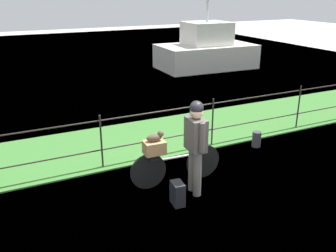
# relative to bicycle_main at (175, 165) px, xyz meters

# --- Properties ---
(ground_plane) EXTENTS (60.00, 60.00, 0.00)m
(ground_plane) POSITION_rel_bicycle_main_xyz_m (0.26, -1.00, -0.35)
(ground_plane) COLOR #B2ADA3
(grass_strip) EXTENTS (27.00, 2.40, 0.03)m
(grass_strip) POSITION_rel_bicycle_main_xyz_m (0.26, 2.19, -0.34)
(grass_strip) COLOR #38702D
(grass_strip) RESTS_ON ground
(harbor_water) EXTENTS (30.00, 30.00, 0.00)m
(harbor_water) POSITION_rel_bicycle_main_xyz_m (0.26, 11.19, -0.35)
(harbor_water) COLOR slate
(harbor_water) RESTS_ON ground
(iron_fence) EXTENTS (18.04, 0.04, 1.11)m
(iron_fence) POSITION_rel_bicycle_main_xyz_m (0.26, 1.18, 0.31)
(iron_fence) COLOR #28231E
(iron_fence) RESTS_ON ground
(bicycle_main) EXTENTS (1.75, 0.20, 0.66)m
(bicycle_main) POSITION_rel_bicycle_main_xyz_m (0.00, 0.00, 0.00)
(bicycle_main) COLOR black
(bicycle_main) RESTS_ON ground
(wooden_crate) EXTENTS (0.38, 0.30, 0.23)m
(wooden_crate) POSITION_rel_bicycle_main_xyz_m (-0.41, 0.03, 0.43)
(wooden_crate) COLOR #A87F51
(wooden_crate) RESTS_ON bicycle_main
(terrier_dog) EXTENTS (0.32, 0.16, 0.18)m
(terrier_dog) POSITION_rel_bicycle_main_xyz_m (-0.38, 0.02, 0.62)
(terrier_dog) COLOR #4C3D2D
(terrier_dog) RESTS_ON wooden_crate
(cyclist_person) EXTENTS (0.28, 0.54, 1.68)m
(cyclist_person) POSITION_rel_bicycle_main_xyz_m (0.14, -0.46, 0.65)
(cyclist_person) COLOR slate
(cyclist_person) RESTS_ON ground
(backpack_on_paving) EXTENTS (0.21, 0.30, 0.40)m
(backpack_on_paving) POSITION_rel_bicycle_main_xyz_m (-0.30, -0.67, -0.15)
(backpack_on_paving) COLOR black
(backpack_on_paving) RESTS_ON ground
(mooring_bollard) EXTENTS (0.20, 0.20, 0.36)m
(mooring_bollard) POSITION_rel_bicycle_main_xyz_m (2.42, 0.68, -0.17)
(mooring_bollard) COLOR #38383D
(mooring_bollard) RESTS_ON ground
(moored_boat_mid) EXTENTS (4.29, 2.48, 3.62)m
(moored_boat_mid) POSITION_rel_bicycle_main_xyz_m (6.10, 8.87, 0.40)
(moored_boat_mid) COLOR silver
(moored_boat_mid) RESTS_ON ground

